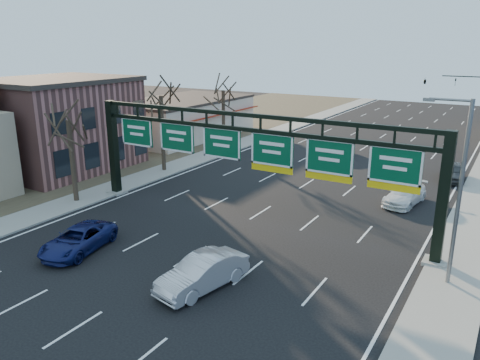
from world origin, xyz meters
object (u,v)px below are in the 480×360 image
Objects in this scene: car_silver_sedan at (203,273)px; sign_gantry at (248,154)px; car_white_wagon at (405,195)px; car_blue_suv at (78,240)px.

sign_gantry is at bearing 117.74° from car_silver_sedan.
car_silver_sedan is (2.42, -8.48, -3.82)m from sign_gantry.
car_silver_sedan is 18.42m from car_white_wagon.
car_silver_sedan is 1.02× the size of car_white_wagon.
sign_gantry is at bearing 43.73° from car_blue_suv.
sign_gantry is 11.29m from car_blue_suv.
car_white_wagon is at bearing 84.40° from car_silver_sedan.
sign_gantry is 9.61m from car_silver_sedan.
car_white_wagon is (13.93, 17.82, 0.01)m from car_blue_suv.
sign_gantry is 12.69m from car_white_wagon.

